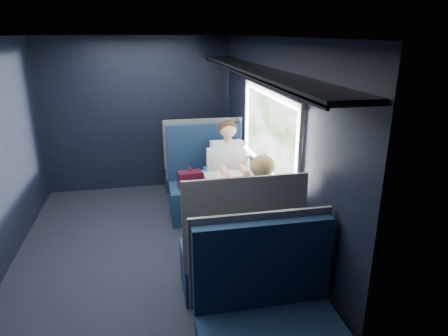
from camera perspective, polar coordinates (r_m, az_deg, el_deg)
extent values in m
cube|color=black|center=(4.64, -11.22, -11.97)|extent=(2.80, 4.20, 0.01)
cube|color=black|center=(4.38, 7.08, 2.93)|extent=(0.10, 4.20, 2.30)
cube|color=black|center=(6.26, -12.14, 7.47)|extent=(2.80, 0.10, 2.30)
cube|color=black|center=(2.20, -12.44, -14.49)|extent=(2.80, 0.10, 2.30)
cube|color=silver|center=(4.00, -13.46, 18.49)|extent=(2.80, 4.20, 0.10)
cube|color=beige|center=(4.24, 6.46, 10.64)|extent=(0.03, 1.84, 0.07)
cube|color=beige|center=(4.44, 6.06, -0.28)|extent=(0.03, 1.84, 0.07)
cube|color=beige|center=(3.52, 10.54, 1.63)|extent=(0.03, 0.07, 0.78)
cube|color=beige|center=(5.15, 3.30, 7.38)|extent=(0.03, 0.07, 0.78)
cube|color=black|center=(4.17, 4.45, 13.82)|extent=(0.36, 4.10, 0.04)
cube|color=black|center=(4.13, 2.10, 13.53)|extent=(0.02, 4.10, 0.03)
cube|color=red|center=(4.22, 6.59, 12.59)|extent=(0.01, 0.10, 0.12)
cylinder|color=#54565E|center=(4.53, -0.25, -7.21)|extent=(0.08, 0.08, 0.70)
cube|color=beige|center=(4.42, 2.04, -2.69)|extent=(0.62, 1.00, 0.04)
cube|color=#0D1D39|center=(5.28, -2.21, -4.80)|extent=(1.00, 0.50, 0.45)
cube|color=#0D1D39|center=(5.35, -2.81, 2.37)|extent=(1.00, 0.10, 0.75)
cube|color=#54565E|center=(5.40, -2.90, 2.79)|extent=(1.04, 0.03, 0.82)
cube|color=#54565E|center=(5.11, -2.16, -1.68)|extent=(0.06, 0.40, 0.20)
cube|color=#4D1024|center=(5.10, -4.83, -1.67)|extent=(0.33, 0.20, 0.22)
cylinder|color=#4D1024|center=(5.05, -4.88, -0.03)|extent=(0.04, 0.13, 0.03)
cylinder|color=silver|center=(5.11, -2.73, -1.59)|extent=(0.08, 0.08, 0.22)
cylinder|color=#1769B2|center=(5.06, -2.75, -0.16)|extent=(0.04, 0.04, 0.05)
cube|color=#0D1D39|center=(3.92, 1.57, -13.81)|extent=(1.00, 0.50, 0.45)
cube|color=#0D1D39|center=(3.37, 2.81, -7.91)|extent=(1.00, 0.10, 0.75)
cube|color=#54565E|center=(3.31, 3.05, -7.94)|extent=(1.04, 0.03, 0.82)
cube|color=#54565E|center=(3.80, 1.45, -9.29)|extent=(0.06, 0.40, 0.20)
cube|color=#0D1D39|center=(6.29, -3.82, -0.84)|extent=(1.00, 0.40, 0.45)
cube|color=#0D1D39|center=(5.90, -3.62, 3.46)|extent=(1.00, 0.10, 0.66)
cube|color=#54565E|center=(5.84, -3.55, 3.51)|extent=(1.04, 0.03, 0.72)
cube|color=#0D1D39|center=(2.93, 5.53, -13.53)|extent=(1.00, 0.10, 0.66)
cube|color=#54565E|center=(2.96, 5.23, -12.65)|extent=(1.04, 0.03, 0.72)
cube|color=black|center=(5.08, 0.79, -2.05)|extent=(0.36, 0.44, 0.16)
cube|color=black|center=(5.02, 1.26, -6.11)|extent=(0.32, 0.12, 0.45)
cube|color=silver|center=(5.14, 0.43, 1.18)|extent=(0.40, 0.29, 0.53)
cylinder|color=#D8A88C|center=(5.03, 0.53, 4.08)|extent=(0.10, 0.10, 0.06)
sphere|color=#D8A88C|center=(4.97, 0.58, 5.53)|extent=(0.21, 0.21, 0.21)
sphere|color=#382114|center=(4.99, 0.55, 5.74)|extent=(0.22, 0.22, 0.22)
cube|color=silver|center=(5.07, -1.92, 0.89)|extent=(0.09, 0.12, 0.34)
cube|color=silver|center=(5.15, 2.92, 1.19)|extent=(0.09, 0.12, 0.34)
cube|color=black|center=(3.94, 4.74, -8.57)|extent=(0.36, 0.44, 0.16)
cube|color=black|center=(4.26, 3.88, -11.00)|extent=(0.32, 0.12, 0.45)
cube|color=black|center=(3.70, 5.52, -6.24)|extent=(0.40, 0.29, 0.53)
cylinder|color=#D8A88C|center=(3.62, 5.48, -1.97)|extent=(0.10, 0.10, 0.06)
sphere|color=#D8A88C|center=(3.59, 5.46, 0.16)|extent=(0.21, 0.21, 0.21)
sphere|color=tan|center=(3.58, 5.53, 0.31)|extent=(0.22, 0.22, 0.22)
cube|color=black|center=(3.68, 2.04, -6.30)|extent=(0.09, 0.12, 0.34)
cube|color=black|center=(3.80, 8.55, -5.67)|extent=(0.09, 0.12, 0.34)
cube|color=tan|center=(3.59, 5.86, -4.91)|extent=(0.26, 0.07, 0.36)
cube|color=white|center=(4.51, 2.15, -1.90)|extent=(0.69, 0.86, 0.01)
cube|color=silver|center=(4.50, 3.32, -1.91)|extent=(0.32, 0.39, 0.02)
cube|color=silver|center=(4.49, 4.91, -0.19)|extent=(0.07, 0.35, 0.24)
cube|color=black|center=(4.49, 4.81, -0.20)|extent=(0.05, 0.30, 0.20)
cylinder|color=silver|center=(4.81, 3.36, 0.39)|extent=(0.06, 0.06, 0.16)
cylinder|color=#1769B2|center=(4.78, 3.38, 1.51)|extent=(0.03, 0.03, 0.04)
cylinder|color=white|center=(4.86, 3.95, 0.13)|extent=(0.07, 0.07, 0.09)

